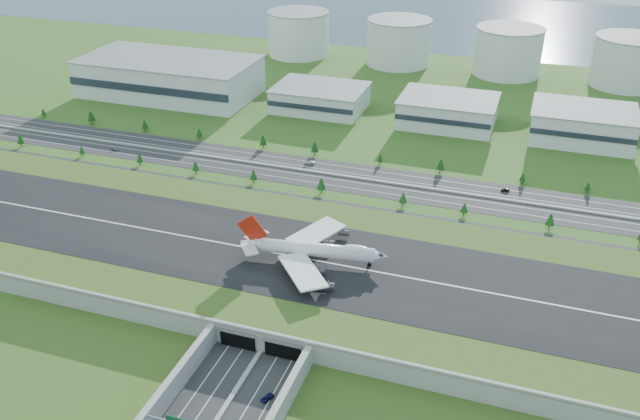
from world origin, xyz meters
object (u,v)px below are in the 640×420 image
(car_2, at_px, (268,397))
(boeing_747, at_px, (313,249))
(fuel_tank_a, at_px, (298,34))
(car_5, at_px, (505,190))
(car_7, at_px, (310,162))
(car_4, at_px, (114,149))

(car_2, bearing_deg, boeing_747, -61.82)
(fuel_tank_a, bearing_deg, car_5, -47.31)
(fuel_tank_a, distance_m, car_7, 222.31)
(car_7, bearing_deg, car_4, -82.35)
(fuel_tank_a, height_order, boeing_747, fuel_tank_a)
(car_5, bearing_deg, car_4, -103.79)
(car_5, distance_m, car_7, 105.89)
(boeing_747, distance_m, car_7, 112.31)
(boeing_747, bearing_deg, car_5, 48.61)
(car_4, bearing_deg, car_2, -118.41)
(boeing_747, bearing_deg, car_4, 141.91)
(boeing_747, height_order, car_5, boeing_747)
(boeing_747, relative_size, car_4, 14.71)
(fuel_tank_a, bearing_deg, boeing_747, -68.54)
(fuel_tank_a, height_order, car_7, fuel_tank_a)
(fuel_tank_a, distance_m, car_5, 279.54)
(car_5, xyz_separation_m, car_7, (-105.89, -0.33, 0.14))
(car_2, xyz_separation_m, car_7, (-47.91, 175.00, 0.18))
(car_4, height_order, car_5, car_5)
(boeing_747, xyz_separation_m, car_5, (67.28, 105.06, -12.55))
(car_4, xyz_separation_m, car_5, (219.72, 19.38, 0.01))
(car_2, height_order, car_4, car_4)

